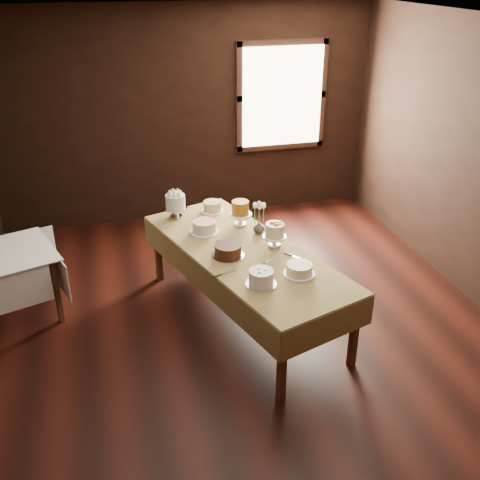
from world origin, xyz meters
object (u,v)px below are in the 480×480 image
at_px(cake_lattice, 204,228).
at_px(cake_server_a, 271,260).
at_px(display_table, 244,256).
at_px(cake_server_e, 229,272).
at_px(cake_cream, 299,270).
at_px(cake_swirl, 261,278).
at_px(cake_server_c, 222,241).
at_px(cake_server_b, 299,258).
at_px(cake_speckled, 212,207).
at_px(cake_caramel, 240,214).
at_px(cake_meringue, 176,207).
at_px(cake_chocolate, 228,251).
at_px(cake_flowers, 274,236).
at_px(flower_vase, 259,228).
at_px(side_table, 7,261).

bearing_deg(cake_lattice, cake_server_a, -56.96).
height_order(display_table, cake_server_e, cake_server_e).
height_order(cake_cream, cake_server_a, cake_cream).
bearing_deg(cake_swirl, cake_server_c, 99.05).
relative_size(cake_lattice, cake_server_b, 1.42).
xyz_separation_m(cake_speckled, cake_server_b, (0.55, -1.26, -0.05)).
height_order(cake_speckled, cake_lattice, cake_speckled).
relative_size(cake_caramel, cake_server_a, 1.14).
bearing_deg(cake_caramel, cake_speckled, 117.56).
xyz_separation_m(cake_swirl, cake_server_c, (-0.14, 0.87, -0.06)).
bearing_deg(cake_meringue, cake_server_a, -59.34).
distance_m(cake_meringue, cake_chocolate, 1.06).
xyz_separation_m(cake_lattice, cake_flowers, (0.59, -0.46, 0.05)).
bearing_deg(flower_vase, cake_speckled, 117.90).
xyz_separation_m(cake_meringue, cake_speckled, (0.41, 0.05, -0.06)).
height_order(cake_server_a, cake_server_e, same).
bearing_deg(cake_server_e, cake_meringue, 82.84).
bearing_deg(flower_vase, cake_lattice, 163.65).
xyz_separation_m(cake_caramel, cake_chocolate, (-0.29, -0.64, -0.06)).
distance_m(display_table, cake_chocolate, 0.22).
height_order(cake_caramel, cake_server_e, cake_caramel).
distance_m(cake_lattice, flower_vase, 0.55).
height_order(display_table, cake_chocolate, cake_chocolate).
relative_size(cake_caramel, cake_swirl, 1.02).
bearing_deg(cake_server_a, cake_server_b, -41.56).
height_order(display_table, cake_server_c, cake_server_c).
distance_m(side_table, cake_flowers, 2.59).
xyz_separation_m(side_table, cake_lattice, (1.92, -0.11, 0.18)).
distance_m(side_table, cake_server_e, 2.20).
height_order(cake_server_b, flower_vase, flower_vase).
relative_size(side_table, cake_caramel, 3.97).
height_order(cake_chocolate, cake_server_a, cake_chocolate).
height_order(cake_meringue, cake_speckled, cake_meringue).
xyz_separation_m(cake_swirl, cake_server_b, (0.47, 0.36, -0.06)).
bearing_deg(cake_flowers, display_table, -175.61).
relative_size(display_table, cake_lattice, 7.75).
xyz_separation_m(display_table, flower_vase, (0.24, 0.33, 0.12)).
bearing_deg(cake_flowers, flower_vase, 102.18).
bearing_deg(flower_vase, cake_server_c, -167.06).
distance_m(cake_speckled, flower_vase, 0.73).
bearing_deg(cake_server_c, cake_server_e, 123.73).
height_order(cake_meringue, cake_server_a, cake_meringue).
xyz_separation_m(side_table, cake_meringue, (1.70, 0.33, 0.24)).
distance_m(cake_server_a, cake_server_b, 0.26).
distance_m(cake_caramel, flower_vase, 0.28).
distance_m(cake_chocolate, cake_server_e, 0.31).
height_order(cake_lattice, cake_flowers, cake_flowers).
distance_m(cake_meringue, cake_server_e, 1.33).
relative_size(display_table, cake_chocolate, 7.49).
bearing_deg(cake_server_e, cake_swirl, -70.54).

